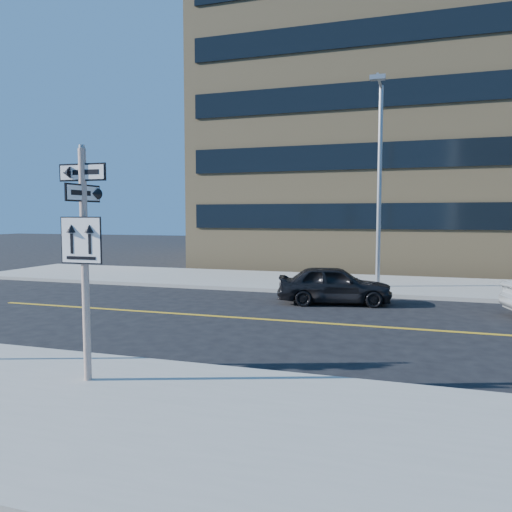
% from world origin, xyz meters
% --- Properties ---
extents(ground, '(120.00, 120.00, 0.00)m').
position_xyz_m(ground, '(0.00, 0.00, 0.00)').
color(ground, black).
rests_on(ground, ground).
extents(sign_pole, '(0.92, 0.92, 4.06)m').
position_xyz_m(sign_pole, '(0.00, -2.51, 2.44)').
color(sign_pole, silver).
rests_on(sign_pole, near_sidewalk).
extents(parked_car_a, '(2.32, 4.11, 1.32)m').
position_xyz_m(parked_car_a, '(2.80, 7.26, 0.66)').
color(parked_car_a, black).
rests_on(parked_car_a, ground).
extents(streetlight_a, '(0.55, 2.25, 8.00)m').
position_xyz_m(streetlight_a, '(4.00, 10.76, 4.76)').
color(streetlight_a, gray).
rests_on(streetlight_a, far_sidewalk).
extents(building_brick, '(18.00, 18.00, 18.00)m').
position_xyz_m(building_brick, '(2.00, 25.00, 9.00)').
color(building_brick, tan).
rests_on(building_brick, ground).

